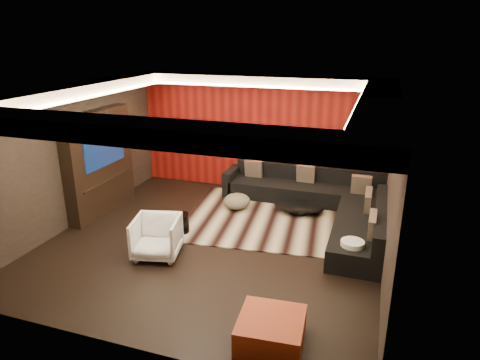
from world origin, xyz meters
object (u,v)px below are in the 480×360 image
(white_side_table, at_px, (351,254))
(armchair, at_px, (157,237))
(drum_stool, at_px, (181,223))
(orange_ottoman, at_px, (271,331))
(coffee_table, at_px, (299,209))
(sectional_sofa, at_px, (323,203))

(white_side_table, bearing_deg, armchair, -168.15)
(drum_stool, relative_size, white_side_table, 0.78)
(white_side_table, distance_m, orange_ottoman, 2.35)
(white_side_table, xyz_separation_m, orange_ottoman, (-0.80, -2.21, -0.06))
(coffee_table, xyz_separation_m, sectional_sofa, (0.48, 0.10, 0.15))
(armchair, bearing_deg, white_side_table, -1.46)
(coffee_table, xyz_separation_m, drum_stool, (-2.01, -1.64, 0.10))
(orange_ottoman, height_order, armchair, armchair)
(armchair, bearing_deg, coffee_table, 39.20)
(orange_ottoman, bearing_deg, white_side_table, 70.09)
(coffee_table, xyz_separation_m, orange_ottoman, (0.45, -4.13, 0.07))
(drum_stool, distance_m, white_side_table, 3.27)
(orange_ottoman, xyz_separation_m, armchair, (-2.44, 1.53, 0.18))
(white_side_table, height_order, orange_ottoman, white_side_table)
(white_side_table, relative_size, armchair, 0.61)
(orange_ottoman, distance_m, armchair, 2.89)
(orange_ottoman, bearing_deg, armchair, 148.03)
(drum_stool, bearing_deg, armchair, -89.20)
(drum_stool, bearing_deg, orange_ottoman, -45.32)
(coffee_table, relative_size, drum_stool, 2.84)
(coffee_table, height_order, orange_ottoman, orange_ottoman)
(coffee_table, bearing_deg, sectional_sofa, 11.49)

